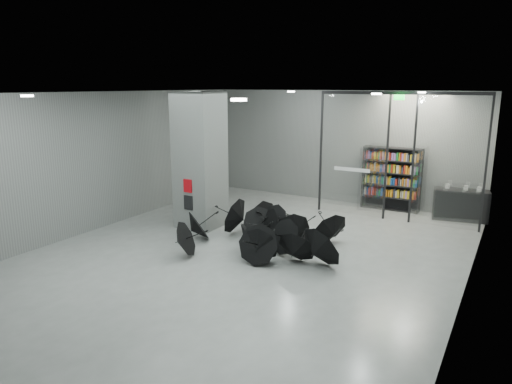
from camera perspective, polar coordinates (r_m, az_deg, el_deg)
The scene contains 9 objects.
room at distance 10.65m, azimuth -2.65°, elevation 5.81°, with size 14.00×14.02×4.01m.
column at distance 13.81m, azimuth -6.90°, elevation 3.86°, with size 1.20×1.20×4.00m, color slate.
fire_cabinet at distance 13.45m, azimuth -8.41°, elevation 0.75°, with size 0.28×0.04×0.38m, color #A50A07.
info_panel at distance 13.56m, azimuth -8.34°, elevation -1.31°, with size 0.30×0.03×0.42m, color black.
exit_sign at distance 14.58m, azimuth 17.22°, elevation 11.06°, with size 0.30×0.06×0.15m, color #0CE533.
glass_partition at distance 14.91m, azimuth 16.95°, elevation 4.77°, with size 5.06×0.08×4.00m.
bookshelf at distance 16.38m, azimuth 16.32°, elevation 1.57°, with size 1.95×0.39×2.14m, color black, non-canonical shape.
shop_counter at distance 15.99m, azimuth 23.86°, elevation -1.45°, with size 1.62×0.65×0.97m, color black.
umbrella_cluster at distance 12.14m, azimuth 1.40°, elevation -5.58°, with size 5.11×3.92×1.28m.
Camera 1 is at (5.70, -8.90, 4.18)m, focal length 32.48 mm.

